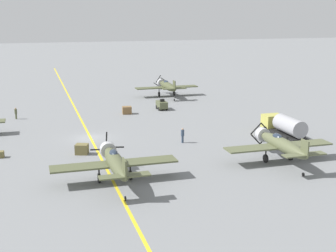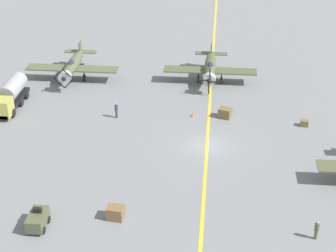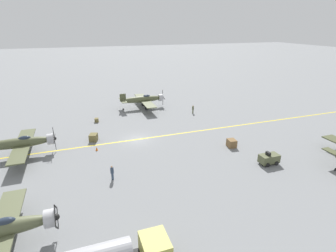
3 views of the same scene
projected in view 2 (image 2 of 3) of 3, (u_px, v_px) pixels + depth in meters
ground_plane at (207, 146)px, 58.96m from camera, size 400.00×400.00×0.00m
taxiway_stripe at (207, 146)px, 58.96m from camera, size 0.30×160.00×0.01m
airplane_near_center at (210, 67)px, 72.70m from camera, size 12.00×9.98×3.80m
airplane_near_right at (73, 65)px, 73.31m from camera, size 12.00×9.98×3.65m
fuel_tanker at (9, 96)px, 66.32m from camera, size 2.67×8.00×2.98m
tow_tractor at (37, 219)px, 46.76m from camera, size 1.57×2.60×1.79m
ground_crew_walking at (116, 110)px, 64.15m from camera, size 0.41×0.41×1.86m
ground_crew_inspecting at (317, 229)px, 45.36m from camera, size 0.38×0.38×1.76m
supply_crate_by_tanker at (225, 113)px, 64.42m from camera, size 1.69×1.55×1.15m
supply_crate_mid_lane at (304, 123)px, 62.69m from camera, size 0.94×0.81×0.72m
supply_crate_outboard at (115, 213)px, 47.91m from camera, size 1.52×1.30×1.17m
traffic_cone at (193, 114)px, 64.75m from camera, size 0.36×0.36×0.55m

